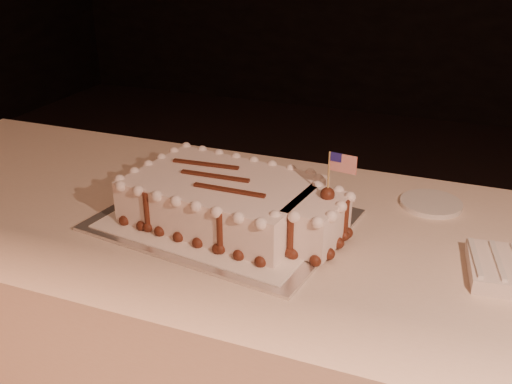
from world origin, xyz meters
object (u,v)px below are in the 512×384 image
(banquet_table, at_px, (290,361))
(cake_board, at_px, (223,220))
(sheet_cake, at_px, (234,201))
(side_plate, at_px, (431,203))

(banquet_table, relative_size, cake_board, 4.49)
(sheet_cake, bearing_deg, side_plate, 32.55)
(banquet_table, bearing_deg, side_plate, 40.78)
(cake_board, relative_size, sheet_cake, 1.02)
(banquet_table, xyz_separation_m, side_plate, (0.27, 0.23, 0.38))
(banquet_table, bearing_deg, cake_board, -172.37)
(cake_board, height_order, sheet_cake, sheet_cake)
(banquet_table, bearing_deg, sheet_cake, -169.22)
(side_plate, bearing_deg, banquet_table, -139.22)
(sheet_cake, bearing_deg, cake_board, 172.07)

